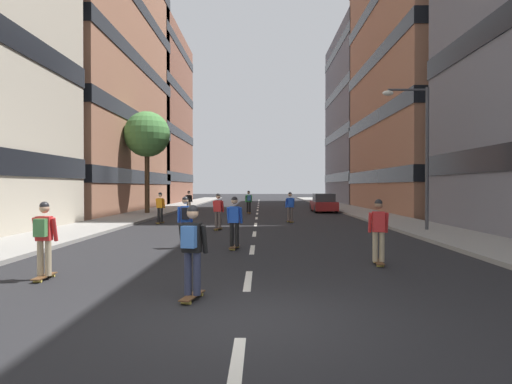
% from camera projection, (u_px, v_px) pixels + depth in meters
% --- Properties ---
extents(ground_plane, '(176.99, 176.99, 0.00)m').
position_uv_depth(ground_plane, '(257.00, 213.00, 36.77)').
color(ground_plane, black).
extents(sidewalk_left, '(3.18, 81.12, 0.14)m').
position_uv_depth(sidewalk_left, '(165.00, 209.00, 40.55)').
color(sidewalk_left, gray).
rests_on(sidewalk_left, ground_plane).
extents(sidewalk_right, '(3.18, 81.12, 0.14)m').
position_uv_depth(sidewalk_right, '(350.00, 209.00, 40.37)').
color(sidewalk_right, gray).
rests_on(sidewalk_right, ground_plane).
extents(lane_markings, '(0.16, 67.20, 0.01)m').
position_uv_depth(lane_markings, '(257.00, 212.00, 37.77)').
color(lane_markings, silver).
rests_on(lane_markings, ground_plane).
extents(building_left_mid, '(17.89, 23.65, 33.66)m').
position_uv_depth(building_left_mid, '(38.00, 13.00, 38.85)').
color(building_left_mid, '#9E6B51').
rests_on(building_left_mid, ground_plane).
extents(building_left_far, '(17.89, 18.80, 21.67)m').
position_uv_depth(building_left_far, '(113.00, 117.00, 58.29)').
color(building_left_far, brown).
rests_on(building_left_far, ground_plane).
extents(building_right_mid, '(17.89, 20.88, 34.36)m').
position_uv_depth(building_right_mid, '(479.00, 7.00, 38.45)').
color(building_right_mid, '#9E6B51').
rests_on(building_right_mid, ground_plane).
extents(building_right_far, '(17.89, 18.80, 21.45)m').
position_uv_depth(building_right_far, '(406.00, 118.00, 57.89)').
color(building_right_far, slate).
rests_on(building_right_far, ground_plane).
extents(parked_car_near, '(1.82, 4.40, 1.52)m').
position_uv_depth(parked_car_near, '(324.00, 204.00, 37.35)').
color(parked_car_near, maroon).
rests_on(parked_car_near, ground_plane).
extents(street_tree_near, '(3.40, 3.40, 7.57)m').
position_uv_depth(street_tree_near, '(147.00, 135.00, 34.04)').
color(street_tree_near, '#4C3823').
rests_on(street_tree_near, sidewalk_left).
extents(streetlamp_right, '(2.13, 0.30, 6.50)m').
position_uv_depth(streetlamp_right, '(419.00, 142.00, 20.87)').
color(streetlamp_right, '#3F3F44').
rests_on(streetlamp_right, sidewalk_right).
extents(skater_0, '(0.56, 0.92, 1.78)m').
position_uv_depth(skater_0, '(234.00, 220.00, 15.39)').
color(skater_0, brown).
rests_on(skater_0, ground_plane).
extents(skater_1, '(0.57, 0.92, 1.78)m').
position_uv_depth(skater_1, '(192.00, 246.00, 8.49)').
color(skater_1, brown).
rests_on(skater_1, ground_plane).
extents(skater_2, '(0.53, 0.90, 1.78)m').
position_uv_depth(skater_2, '(44.00, 235.00, 10.33)').
color(skater_2, brown).
rests_on(skater_2, ground_plane).
extents(skater_3, '(0.57, 0.92, 1.78)m').
position_uv_depth(skater_3, '(218.00, 210.00, 22.14)').
color(skater_3, brown).
rests_on(skater_3, ground_plane).
extents(skater_4, '(0.56, 0.92, 1.78)m').
position_uv_depth(skater_4, '(249.00, 200.00, 35.61)').
color(skater_4, brown).
rests_on(skater_4, ground_plane).
extents(skater_5, '(0.56, 0.92, 1.78)m').
position_uv_depth(skater_5, '(160.00, 206.00, 25.93)').
color(skater_5, brown).
rests_on(skater_5, ground_plane).
extents(skater_6, '(0.55, 0.92, 1.78)m').
position_uv_depth(skater_6, '(379.00, 228.00, 12.30)').
color(skater_6, brown).
rests_on(skater_6, ground_plane).
extents(skater_7, '(0.57, 0.92, 1.78)m').
position_uv_depth(skater_7, '(185.00, 219.00, 15.66)').
color(skater_7, brown).
rests_on(skater_7, ground_plane).
extents(skater_8, '(0.57, 0.92, 1.78)m').
position_uv_depth(skater_8, '(290.00, 206.00, 26.71)').
color(skater_8, brown).
rests_on(skater_8, ground_plane).
extents(skater_9, '(0.57, 0.92, 1.78)m').
position_uv_depth(skater_9, '(189.00, 201.00, 35.75)').
color(skater_9, brown).
rests_on(skater_9, ground_plane).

